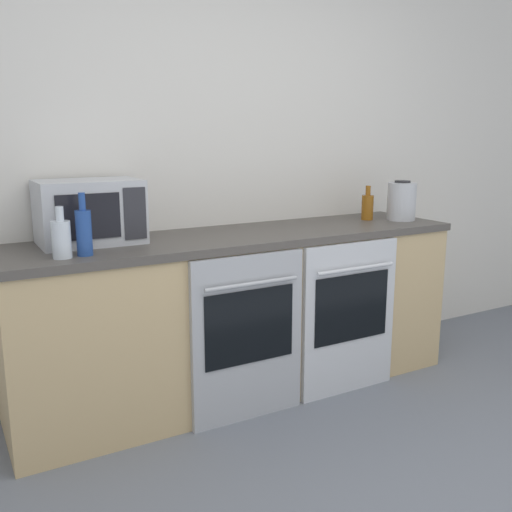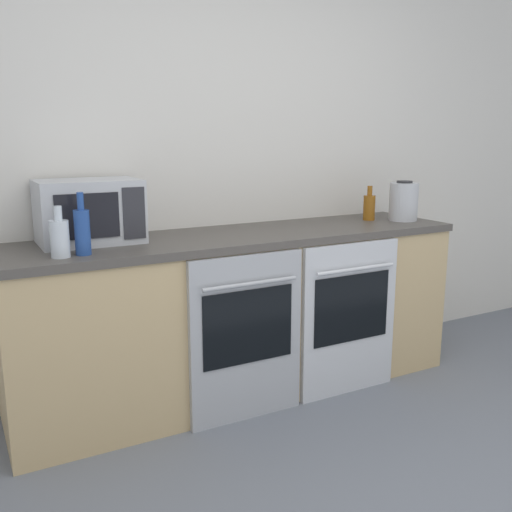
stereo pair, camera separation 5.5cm
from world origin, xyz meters
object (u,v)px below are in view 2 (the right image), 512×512
at_px(kettle, 404,201).
at_px(bottle_blue, 82,231).
at_px(oven_right, 350,318).
at_px(microwave, 89,211).
at_px(oven_left, 247,337).
at_px(bottle_clear, 60,237).
at_px(bottle_amber, 369,207).

bearing_deg(kettle, bottle_blue, -176.92).
distance_m(oven_right, kettle, 0.85).
bearing_deg(oven_right, microwave, 161.18).
bearing_deg(oven_right, oven_left, 180.00).
bearing_deg(kettle, bottle_clear, -176.84).
height_order(oven_right, bottle_clear, bottle_clear).
distance_m(bottle_blue, bottle_amber, 1.76).
relative_size(oven_left, microwave, 1.77).
height_order(oven_left, bottle_blue, bottle_blue).
bearing_deg(bottle_amber, oven_left, -160.54).
height_order(microwave, bottle_clear, microwave).
distance_m(oven_left, microwave, 0.97).
relative_size(oven_right, bottle_clear, 3.81).
height_order(oven_left, kettle, kettle).
relative_size(oven_right, microwave, 1.77).
relative_size(oven_left, bottle_clear, 3.81).
distance_m(oven_left, bottle_amber, 1.21).
height_order(bottle_clear, bottle_blue, bottle_blue).
relative_size(oven_right, bottle_amber, 4.04).
relative_size(bottle_blue, kettle, 1.14).
distance_m(oven_right, bottle_clear, 1.54).
distance_m(microwave, kettle, 1.83).
bearing_deg(oven_left, microwave, 145.76).
distance_m(oven_left, bottle_blue, 0.92).
height_order(oven_left, microwave, microwave).
bearing_deg(kettle, oven_right, -156.15).
distance_m(microwave, bottle_clear, 0.35).
bearing_deg(microwave, oven_left, -34.24).
distance_m(oven_right, microwave, 1.45).
bearing_deg(bottle_amber, kettle, -32.23).
xyz_separation_m(bottle_clear, bottle_blue, (0.10, 0.01, 0.02)).
bearing_deg(bottle_clear, bottle_blue, 4.73).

